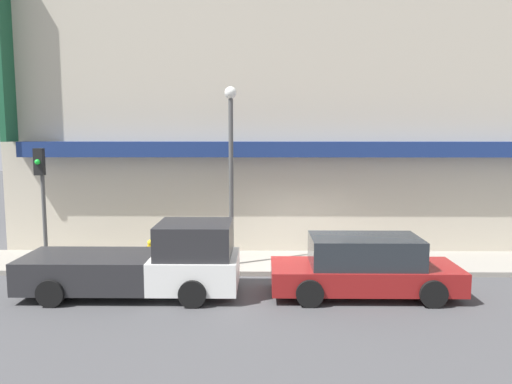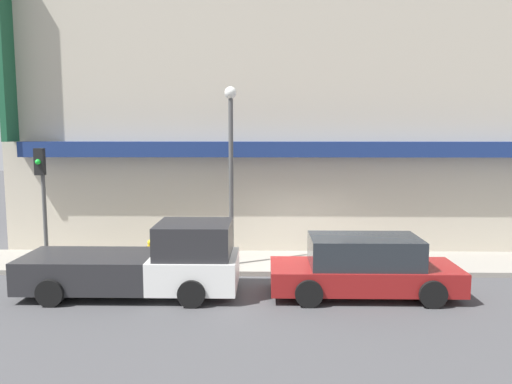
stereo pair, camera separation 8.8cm
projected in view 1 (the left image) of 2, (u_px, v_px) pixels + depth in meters
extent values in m
plane|color=#424244|center=(302.00, 277.00, 14.43)|extent=(80.00, 80.00, 0.00)
cube|color=gray|center=(299.00, 263.00, 15.70)|extent=(36.00, 2.57, 0.15)
cube|color=#BCB29E|center=(294.00, 121.00, 17.93)|extent=(19.80, 3.00, 9.10)
cube|color=navy|center=(298.00, 149.00, 16.26)|extent=(18.22, 0.60, 0.50)
cube|color=#195133|center=(4.00, 42.00, 15.87)|extent=(0.20, 0.80, 6.32)
cube|color=white|center=(195.00, 271.00, 12.77)|extent=(2.19, 1.92, 0.81)
cube|color=#262628|center=(195.00, 239.00, 12.67)|extent=(1.86, 1.76, 0.84)
cube|color=#262628|center=(89.00, 270.00, 12.81)|extent=(3.28, 1.92, 0.81)
cylinder|color=black|center=(202.00, 271.00, 13.76)|extent=(0.67, 0.22, 0.67)
cylinder|color=black|center=(192.00, 294.00, 11.86)|extent=(0.67, 0.22, 0.67)
cylinder|color=black|center=(80.00, 271.00, 13.80)|extent=(0.67, 0.22, 0.67)
cylinder|color=black|center=(51.00, 293.00, 11.90)|extent=(0.67, 0.22, 0.67)
cube|color=maroon|center=(364.00, 276.00, 12.73)|extent=(4.74, 1.76, 0.59)
cube|color=#23282D|center=(365.00, 251.00, 12.65)|extent=(2.75, 1.59, 0.73)
cylinder|color=black|center=(411.00, 273.00, 13.61)|extent=(0.67, 0.22, 0.67)
cylinder|color=black|center=(433.00, 294.00, 11.86)|extent=(0.67, 0.22, 0.67)
cylinder|color=black|center=(304.00, 273.00, 13.65)|extent=(0.67, 0.22, 0.67)
cylinder|color=black|center=(310.00, 293.00, 11.90)|extent=(0.67, 0.22, 0.67)
cylinder|color=yellow|center=(151.00, 255.00, 15.22)|extent=(0.21, 0.21, 0.58)
sphere|color=yellow|center=(151.00, 243.00, 15.18)|extent=(0.20, 0.20, 0.20)
cylinder|color=#4C4C4C|center=(231.00, 183.00, 14.94)|extent=(0.14, 0.14, 4.99)
sphere|color=silver|center=(231.00, 93.00, 14.62)|extent=(0.36, 0.36, 0.36)
cylinder|color=#4C4C4C|center=(44.00, 206.00, 15.14)|extent=(0.12, 0.12, 3.54)
cube|color=black|center=(39.00, 162.00, 14.82)|extent=(0.28, 0.20, 0.80)
sphere|color=green|center=(37.00, 162.00, 14.70)|extent=(0.16, 0.16, 0.16)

